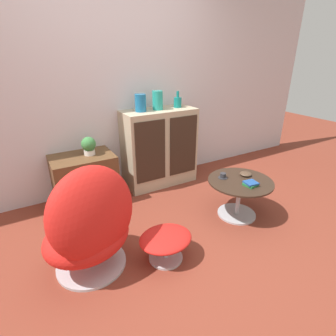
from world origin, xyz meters
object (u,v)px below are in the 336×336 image
(potted_plant, at_px, (89,145))
(sideboard, at_px, (159,148))
(vase_inner_right, at_px, (178,102))
(ottoman, at_px, (166,240))
(tv_console, at_px, (85,180))
(book_stack, at_px, (251,184))
(bowl, at_px, (246,174))
(egg_chair, at_px, (90,226))
(vase_leftmost, at_px, (140,103))
(vase_inner_left, at_px, (158,100))
(teacup, at_px, (223,176))
(coffee_table, at_px, (239,192))

(potted_plant, bearing_deg, sideboard, 1.77)
(vase_inner_right, bearing_deg, ottoman, -125.16)
(tv_console, height_order, book_stack, tv_console)
(tv_console, bearing_deg, bowl, -34.94)
(egg_chair, distance_m, book_stack, 1.57)
(vase_inner_right, xyz_separation_m, book_stack, (0.08, -1.26, -0.62))
(book_stack, bearing_deg, vase_inner_right, 93.61)
(tv_console, relative_size, potted_plant, 3.32)
(egg_chair, distance_m, potted_plant, 1.17)
(vase_leftmost, distance_m, vase_inner_right, 0.51)
(vase_leftmost, bearing_deg, ottoman, -107.49)
(sideboard, height_order, vase_leftmost, vase_leftmost)
(egg_chair, bearing_deg, tv_console, 78.95)
(sideboard, xyz_separation_m, ottoman, (-0.66, -1.32, -0.31))
(tv_console, xyz_separation_m, potted_plant, (0.09, 0.00, 0.40))
(vase_inner_left, distance_m, teacup, 1.21)
(vase_inner_left, bearing_deg, bowl, -64.95)
(vase_leftmost, bearing_deg, coffee_table, -62.49)
(vase_inner_right, xyz_separation_m, teacup, (-0.04, -0.99, -0.62))
(sideboard, xyz_separation_m, coffee_table, (0.35, -1.13, -0.21))
(bowl, bearing_deg, coffee_table, -154.52)
(vase_inner_right, distance_m, bowl, 1.25)
(teacup, xyz_separation_m, bowl, (0.25, -0.08, -0.00))
(coffee_table, relative_size, vase_inner_left, 2.99)
(vase_inner_right, bearing_deg, vase_leftmost, 180.00)
(vase_leftmost, bearing_deg, potted_plant, -177.25)
(teacup, bearing_deg, vase_inner_right, 87.49)
(book_stack, bearing_deg, bowl, 56.33)
(vase_leftmost, xyz_separation_m, potted_plant, (-0.66, -0.03, -0.40))
(coffee_table, xyz_separation_m, vase_inner_right, (-0.07, 1.13, 0.77))
(ottoman, bearing_deg, bowl, 12.64)
(egg_chair, relative_size, bowl, 7.44)
(egg_chair, distance_m, vase_inner_right, 1.97)
(egg_chair, height_order, coffee_table, egg_chair)
(tv_console, bearing_deg, vase_inner_left, 1.88)
(coffee_table, xyz_separation_m, vase_leftmost, (-0.59, 1.13, 0.81))
(sideboard, distance_m, vase_inner_left, 0.61)
(tv_console, bearing_deg, teacup, -37.99)
(coffee_table, bearing_deg, teacup, 129.77)
(sideboard, bearing_deg, teacup, -76.93)
(vase_inner_left, relative_size, potted_plant, 1.09)
(vase_inner_right, distance_m, teacup, 1.17)
(bowl, bearing_deg, potted_plant, 143.30)
(sideboard, xyz_separation_m, egg_chair, (-1.21, -1.13, -0.07))
(tv_console, distance_m, potted_plant, 0.41)
(bowl, bearing_deg, sideboard, 114.44)
(ottoman, xyz_separation_m, bowl, (1.14, 0.26, 0.25))
(ottoman, height_order, potted_plant, potted_plant)
(coffee_table, xyz_separation_m, potted_plant, (-1.25, 1.10, 0.40))
(sideboard, distance_m, vase_inner_right, 0.63)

